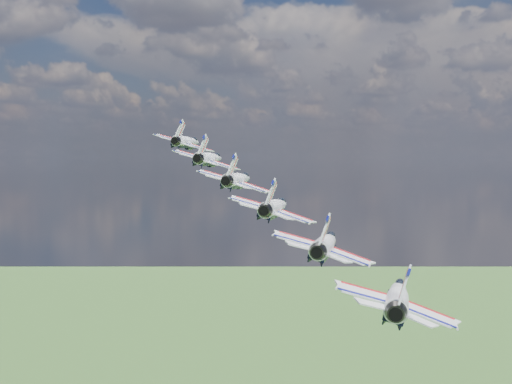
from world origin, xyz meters
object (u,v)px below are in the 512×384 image
at_px(jet_3, 276,207).
at_px(jet_5, 398,296).
at_px(jet_2, 239,179).
at_px(jet_4, 326,243).
at_px(jet_0, 188,142).
at_px(jet_1, 210,158).

bearing_deg(jet_3, jet_5, -57.49).
height_order(jet_2, jet_4, jet_2).
bearing_deg(jet_0, jet_2, -57.49).
xyz_separation_m(jet_3, jet_5, (17.83, -18.31, -5.31)).
relative_size(jet_3, jet_5, 1.00).
distance_m(jet_1, jet_3, 26.10).
xyz_separation_m(jet_1, jet_5, (35.66, -36.62, -10.62)).
relative_size(jet_4, jet_5, 1.00).
xyz_separation_m(jet_2, jet_5, (26.75, -27.46, -7.97)).
bearing_deg(jet_0, jet_5, -57.49).
bearing_deg(jet_0, jet_3, -57.49).
xyz_separation_m(jet_0, jet_2, (17.83, -18.31, -5.31)).
xyz_separation_m(jet_2, jet_4, (17.83, -18.31, -5.31)).
distance_m(jet_2, jet_4, 26.10).
relative_size(jet_2, jet_5, 1.00).
relative_size(jet_1, jet_5, 1.00).
relative_size(jet_0, jet_2, 1.00).
xyz_separation_m(jet_0, jet_3, (26.75, -27.46, -7.97)).
distance_m(jet_0, jet_4, 52.21).
bearing_deg(jet_2, jet_5, -57.49).
relative_size(jet_2, jet_3, 1.00).
height_order(jet_1, jet_4, jet_1).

